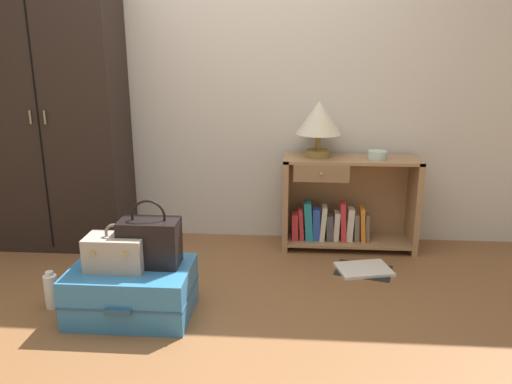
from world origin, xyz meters
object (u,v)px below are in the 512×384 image
at_px(bookshelf, 343,205).
at_px(suitcase_large, 132,291).
at_px(table_lamp, 319,120).
at_px(bottle, 51,291).
at_px(handbag, 150,242).
at_px(bowl, 377,155).
at_px(open_book_on_floor, 364,269).
at_px(wardrobe, 54,113).
at_px(train_case, 116,252).

xyz_separation_m(bookshelf, suitcase_large, (-1.24, -1.09, -0.18)).
xyz_separation_m(table_lamp, bottle, (-1.53, -1.05, -0.84)).
bearing_deg(handbag, bowl, 36.60).
xyz_separation_m(table_lamp, open_book_on_floor, (0.31, -0.43, -0.93)).
relative_size(wardrobe, open_book_on_floor, 4.71).
relative_size(train_case, bottle, 1.43).
distance_m(bookshelf, suitcase_large, 1.66).
relative_size(bookshelf, bottle, 4.38).
xyz_separation_m(train_case, handbag, (0.17, 0.06, 0.04)).
height_order(suitcase_large, open_book_on_floor, suitcase_large).
distance_m(table_lamp, bowl, 0.48).
xyz_separation_m(suitcase_large, bottle, (-0.48, 0.04, -0.04)).
bearing_deg(handbag, table_lamp, 47.98).
bearing_deg(bookshelf, bottle, -148.69).
bearing_deg(open_book_on_floor, wardrobe, 170.71).
height_order(table_lamp, bottle, table_lamp).
height_order(bookshelf, handbag, bookshelf).
bearing_deg(suitcase_large, wardrobe, 129.10).
relative_size(wardrobe, bookshelf, 2.04).
relative_size(table_lamp, train_case, 1.26).
height_order(wardrobe, table_lamp, wardrobe).
bearing_deg(open_book_on_floor, handbag, -153.73).
distance_m(wardrobe, suitcase_large, 1.56).
distance_m(wardrobe, train_case, 1.42).
height_order(bowl, handbag, bowl).
xyz_separation_m(wardrobe, bottle, (0.35, -0.98, -0.88)).
xyz_separation_m(wardrobe, open_book_on_floor, (2.18, -0.36, -0.97)).
height_order(wardrobe, suitcase_large, wardrobe).
relative_size(handbag, bottle, 1.70).
bearing_deg(train_case, handbag, 20.70).
bearing_deg(bookshelf, open_book_on_floor, -75.61).
bearing_deg(bowl, bookshelf, 170.17).
xyz_separation_m(suitcase_large, train_case, (-0.07, -0.02, 0.23)).
bearing_deg(table_lamp, bookshelf, -1.10).
xyz_separation_m(wardrobe, bowl, (2.29, 0.03, -0.28)).
xyz_separation_m(suitcase_large, handbag, (0.10, 0.05, 0.27)).
relative_size(bookshelf, train_case, 3.05).
height_order(wardrobe, handbag, wardrobe).
distance_m(handbag, open_book_on_floor, 1.45).
bearing_deg(table_lamp, open_book_on_floor, -54.30).
height_order(wardrobe, bookshelf, wardrobe).
xyz_separation_m(table_lamp, bowl, (0.41, -0.04, -0.24)).
bearing_deg(bowl, bottle, -152.41).
bearing_deg(handbag, train_case, -159.30).
relative_size(suitcase_large, open_book_on_floor, 1.59).
xyz_separation_m(bookshelf, bottle, (-1.73, -1.05, -0.22)).
distance_m(bowl, handbag, 1.71).
distance_m(bookshelf, train_case, 1.71).
distance_m(table_lamp, suitcase_large, 1.71).
xyz_separation_m(handbag, bottle, (-0.58, -0.01, -0.31)).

